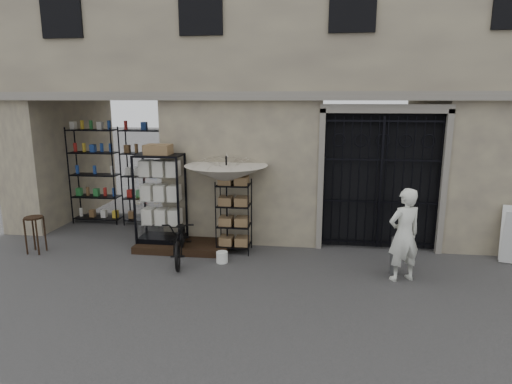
# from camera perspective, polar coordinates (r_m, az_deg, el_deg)

# --- Properties ---
(ground) EXTENTS (80.00, 80.00, 0.00)m
(ground) POSITION_cam_1_polar(r_m,az_deg,el_deg) (7.67, 4.69, -12.33)
(ground) COLOR black
(ground) RESTS_ON ground
(main_building) EXTENTS (14.00, 4.00, 9.00)m
(main_building) POSITION_cam_1_polar(r_m,az_deg,el_deg) (11.05, 6.20, 19.05)
(main_building) COLOR tan
(main_building) RESTS_ON ground
(shop_recess) EXTENTS (3.00, 1.70, 3.00)m
(shop_recess) POSITION_cam_1_polar(r_m,az_deg,el_deg) (11.01, -18.50, 2.84)
(shop_recess) COLOR black
(shop_recess) RESTS_ON ground
(shop_shelving) EXTENTS (2.70, 0.50, 2.50)m
(shop_shelving) POSITION_cam_1_polar(r_m,az_deg,el_deg) (11.51, -17.57, 2.03)
(shop_shelving) COLOR black
(shop_shelving) RESTS_ON ground
(iron_gate) EXTENTS (2.50, 0.21, 3.00)m
(iron_gate) POSITION_cam_1_polar(r_m,az_deg,el_deg) (9.51, 16.13, 1.58)
(iron_gate) COLOR black
(iron_gate) RESTS_ON ground
(step_platform) EXTENTS (2.00, 0.90, 0.15)m
(step_platform) POSITION_cam_1_polar(r_m,az_deg,el_deg) (9.46, -9.61, -7.10)
(step_platform) COLOR black
(step_platform) RESTS_ON ground
(display_cabinet) EXTENTS (0.99, 0.67, 2.06)m
(display_cabinet) POSITION_cam_1_polar(r_m,az_deg,el_deg) (9.42, -12.58, -1.42)
(display_cabinet) COLOR black
(display_cabinet) RESTS_ON step_platform
(wire_rack) EXTENTS (0.68, 0.49, 1.55)m
(wire_rack) POSITION_cam_1_polar(r_m,az_deg,el_deg) (9.01, -2.95, -3.38)
(wire_rack) COLOR black
(wire_rack) RESTS_ON ground
(market_umbrella) EXTENTS (1.80, 1.83, 2.46)m
(market_umbrella) POSITION_cam_1_polar(r_m,az_deg,el_deg) (8.86, -3.99, 3.04)
(market_umbrella) COLOR black
(market_umbrella) RESTS_ON ground
(white_bucket) EXTENTS (0.28, 0.28, 0.22)m
(white_bucket) POSITION_cam_1_polar(r_m,az_deg,el_deg) (8.63, -4.56, -8.65)
(white_bucket) COLOR white
(white_bucket) RESTS_ON ground
(bicycle) EXTENTS (0.77, 1.00, 1.70)m
(bicycle) POSITION_cam_1_polar(r_m,az_deg,el_deg) (8.89, -9.89, -8.91)
(bicycle) COLOR black
(bicycle) RESTS_ON ground
(wooden_stool) EXTENTS (0.47, 0.47, 0.79)m
(wooden_stool) POSITION_cam_1_polar(r_m,az_deg,el_deg) (10.16, -27.35, -4.97)
(wooden_stool) COLOR black
(wooden_stool) RESTS_ON ground
(steel_bollard) EXTENTS (0.16, 0.16, 0.73)m
(steel_bollard) POSITION_cam_1_polar(r_m,az_deg,el_deg) (8.37, 17.93, -8.07)
(steel_bollard) COLOR slate
(steel_bollard) RESTS_ON ground
(shopkeeper) EXTENTS (1.25, 1.80, 0.40)m
(shopkeeper) POSITION_cam_1_polar(r_m,az_deg,el_deg) (8.30, 18.71, -11.00)
(shopkeeper) COLOR silver
(shopkeeper) RESTS_ON ground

